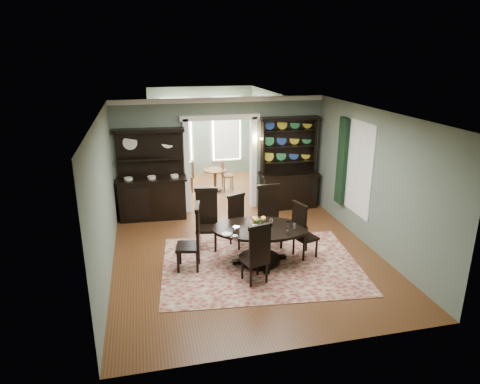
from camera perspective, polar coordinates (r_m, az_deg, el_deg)
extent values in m
cube|color=brown|center=(9.11, 0.97, -8.65)|extent=(5.50, 6.00, 0.01)
cube|color=silver|center=(8.19, 1.08, 10.41)|extent=(5.50, 6.00, 0.01)
cube|color=slate|center=(8.34, -17.65, -0.94)|extent=(0.01, 6.00, 3.00)
cube|color=slate|center=(9.55, 17.26, 1.52)|extent=(0.01, 6.00, 3.00)
cube|color=slate|center=(5.88, 8.16, -8.46)|extent=(5.50, 0.01, 3.00)
cube|color=slate|center=(11.19, -11.90, 4.37)|extent=(1.85, 0.01, 3.00)
cube|color=slate|center=(11.81, 6.14, 5.39)|extent=(1.85, 0.01, 3.00)
cube|color=slate|center=(11.14, -2.74, 11.22)|extent=(1.80, 0.01, 0.50)
cube|color=white|center=(11.06, -2.70, 12.17)|extent=(5.50, 0.10, 0.12)
cube|color=brown|center=(13.43, -3.90, 0.39)|extent=(3.50, 3.50, 0.01)
cube|color=silver|center=(12.82, -4.20, 13.27)|extent=(3.50, 3.50, 0.01)
cube|color=slate|center=(12.90, -11.79, 6.21)|extent=(0.01, 3.50, 3.00)
cube|color=slate|center=(13.42, 3.41, 7.04)|extent=(0.01, 3.50, 3.00)
cube|color=slate|center=(14.74, -5.14, 8.02)|extent=(3.50, 0.01, 3.00)
cube|color=white|center=(14.60, -8.45, 7.99)|extent=(1.05, 0.06, 2.20)
cube|color=white|center=(14.82, -1.83, 8.34)|extent=(1.05, 0.06, 2.20)
cube|color=white|center=(11.30, -7.12, 3.45)|extent=(0.14, 0.25, 2.50)
cube|color=white|center=(11.61, 1.76, 3.99)|extent=(0.14, 0.25, 2.50)
cube|color=white|center=(11.17, -2.72, 9.95)|extent=(2.08, 0.25, 0.14)
cube|color=white|center=(10.02, 15.58, 3.04)|extent=(0.02, 1.10, 2.00)
cube|color=white|center=(10.01, 15.51, 3.04)|extent=(0.01, 1.22, 2.12)
cube|color=black|center=(10.56, 13.43, 3.99)|extent=(0.10, 0.35, 2.10)
cube|color=gold|center=(11.41, 2.14, 6.82)|extent=(0.08, 0.05, 0.18)
sphere|color=#FFD88C|center=(11.23, 1.84, 7.05)|extent=(0.07, 0.07, 0.07)
sphere|color=#FFD88C|center=(11.28, 2.83, 7.09)|extent=(0.07, 0.07, 0.07)
cube|color=maroon|center=(8.79, 2.78, -9.65)|extent=(4.20, 3.29, 0.01)
ellipsoid|color=black|center=(8.60, 2.68, -4.91)|extent=(2.16, 1.62, 0.05)
cylinder|color=black|center=(8.62, 2.67, -5.12)|extent=(2.15, 2.15, 0.03)
cylinder|color=black|center=(8.75, 2.64, -7.02)|extent=(0.24, 0.24, 0.67)
cylinder|color=black|center=(8.90, 2.61, -8.97)|extent=(0.85, 0.85, 0.10)
cylinder|color=silver|center=(8.56, 2.64, -4.65)|extent=(0.31, 0.31, 0.05)
cube|color=black|center=(9.30, -4.45, -4.88)|extent=(0.55, 0.53, 0.06)
cube|color=black|center=(9.33, -4.48, -2.06)|extent=(0.47, 0.14, 0.80)
cube|color=black|center=(9.20, -4.54, 0.35)|extent=(0.52, 0.16, 0.08)
cylinder|color=black|center=(9.23, -5.60, -6.69)|extent=(0.05, 0.05, 0.47)
cylinder|color=black|center=(9.22, -3.29, -6.67)|extent=(0.05, 0.05, 0.47)
cylinder|color=black|center=(9.57, -5.50, -5.75)|extent=(0.05, 0.05, 0.47)
cylinder|color=black|center=(9.56, -3.27, -5.73)|extent=(0.05, 0.05, 0.47)
cube|color=black|center=(9.43, 0.10, -4.88)|extent=(0.53, 0.52, 0.05)
cube|color=black|center=(9.43, -0.52, -2.54)|extent=(0.40, 0.19, 0.70)
cube|color=black|center=(9.31, -0.53, -0.49)|extent=(0.44, 0.22, 0.07)
cylinder|color=black|center=(9.31, -0.14, -6.59)|extent=(0.04, 0.04, 0.41)
cylinder|color=black|center=(9.48, 1.46, -6.12)|extent=(0.04, 0.04, 0.41)
cylinder|color=black|center=(9.55, -1.25, -5.92)|extent=(0.04, 0.04, 0.41)
cylinder|color=black|center=(9.72, 0.34, -5.47)|extent=(0.04, 0.04, 0.41)
cube|color=black|center=(9.41, 4.13, -4.50)|extent=(0.49, 0.47, 0.06)
cube|color=black|center=(9.44, 3.81, -1.66)|extent=(0.48, 0.06, 0.82)
cube|color=black|center=(9.31, 3.86, 0.77)|extent=(0.53, 0.08, 0.08)
cylinder|color=black|center=(9.29, 3.33, -6.42)|extent=(0.05, 0.05, 0.48)
cylinder|color=black|center=(9.40, 5.55, -6.18)|extent=(0.05, 0.05, 0.48)
cylinder|color=black|center=(9.62, 2.68, -5.51)|extent=(0.05, 0.05, 0.48)
cylinder|color=black|center=(9.73, 4.83, -5.28)|extent=(0.05, 0.05, 0.48)
cube|color=black|center=(8.50, -6.94, -7.26)|extent=(0.54, 0.56, 0.06)
cube|color=black|center=(8.31, -5.62, -4.69)|extent=(0.14, 0.48, 0.81)
cube|color=black|center=(8.16, -5.71, -2.01)|extent=(0.17, 0.52, 0.08)
cylinder|color=black|center=(8.79, -7.99, -8.13)|extent=(0.05, 0.05, 0.48)
cylinder|color=black|center=(8.46, -8.26, -9.25)|extent=(0.05, 0.05, 0.48)
cylinder|color=black|center=(8.76, -5.55, -8.14)|extent=(0.05, 0.05, 0.48)
cylinder|color=black|center=(8.43, -5.71, -9.27)|extent=(0.05, 0.05, 0.48)
cube|color=black|center=(9.05, 8.72, -5.99)|extent=(0.52, 0.53, 0.06)
cube|color=black|center=(8.80, 7.88, -4.03)|extent=(0.17, 0.43, 0.73)
cube|color=black|center=(8.66, 7.99, -1.73)|extent=(0.20, 0.47, 0.08)
cylinder|color=black|center=(9.13, 10.16, -7.36)|extent=(0.05, 0.05, 0.43)
cylinder|color=black|center=(9.36, 8.83, -6.61)|extent=(0.05, 0.05, 0.43)
cylinder|color=black|center=(8.93, 8.48, -7.87)|extent=(0.05, 0.05, 0.43)
cylinder|color=black|center=(9.17, 7.16, -7.08)|extent=(0.05, 0.05, 0.43)
cube|color=black|center=(8.03, 1.95, -9.11)|extent=(0.52, 0.51, 0.06)
cube|color=black|center=(7.72, 2.66, -7.21)|extent=(0.43, 0.15, 0.73)
cube|color=black|center=(7.57, 2.71, -4.66)|extent=(0.47, 0.18, 0.07)
cylinder|color=black|center=(8.34, 2.37, -9.69)|extent=(0.05, 0.05, 0.43)
cylinder|color=black|center=(8.19, 0.30, -10.21)|extent=(0.05, 0.05, 0.43)
cylinder|color=black|center=(8.08, 3.58, -10.67)|extent=(0.05, 0.05, 0.43)
cylinder|color=black|center=(7.93, 1.46, -11.24)|extent=(0.05, 0.05, 0.43)
cube|color=black|center=(11.17, -11.52, -0.91)|extent=(1.67, 0.65, 1.03)
cube|color=black|center=(11.01, -11.70, 1.72)|extent=(1.78, 0.71, 0.05)
cube|color=black|center=(11.07, -11.94, 5.11)|extent=(1.65, 0.17, 1.21)
cube|color=black|center=(11.00, -11.88, 4.36)|extent=(1.61, 0.37, 0.04)
cube|color=black|center=(10.83, -12.13, 8.04)|extent=(1.77, 0.45, 0.08)
cube|color=black|center=(11.80, 6.47, 0.20)|extent=(1.49, 0.56, 0.95)
cube|color=black|center=(11.66, 6.56, 2.48)|extent=(1.60, 0.62, 0.04)
cube|color=black|center=(11.67, 6.35, 6.21)|extent=(1.48, 0.10, 1.44)
cube|color=black|center=(11.36, 3.07, 5.96)|extent=(0.06, 0.28, 1.48)
cube|color=black|center=(11.83, 9.83, 6.22)|extent=(0.06, 0.28, 1.48)
cube|color=black|center=(11.42, 6.69, 9.71)|extent=(1.60, 0.37, 0.08)
cube|color=black|center=(11.67, 6.44, 4.07)|extent=(1.49, 0.31, 0.03)
cube|color=black|center=(11.58, 6.52, 6.10)|extent=(1.49, 0.31, 0.03)
cube|color=black|center=(11.49, 6.59, 8.16)|extent=(1.49, 0.31, 0.03)
cylinder|color=#553218|center=(13.09, -3.36, 2.93)|extent=(0.73, 0.73, 0.04)
cylinder|color=#553218|center=(13.18, -3.33, 1.60)|extent=(0.09, 0.09, 0.63)
cylinder|color=#553218|center=(13.27, -3.31, 0.32)|extent=(0.40, 0.40, 0.05)
cylinder|color=#553218|center=(13.12, -7.07, 1.95)|extent=(0.40, 0.40, 0.04)
cube|color=#553218|center=(13.07, -6.32, 3.07)|extent=(0.03, 0.36, 0.50)
cylinder|color=#553218|center=(13.31, -7.71, 1.14)|extent=(0.04, 0.04, 0.45)
cylinder|color=#553218|center=(13.04, -7.57, 0.78)|extent=(0.04, 0.04, 0.45)
cylinder|color=#553218|center=(13.34, -6.50, 1.23)|extent=(0.04, 0.04, 0.45)
cylinder|color=#553218|center=(13.07, -6.34, 0.87)|extent=(0.04, 0.04, 0.45)
cylinder|color=#553218|center=(13.30, -1.67, 2.19)|extent=(0.38, 0.38, 0.04)
cube|color=#553218|center=(13.20, -2.40, 3.13)|extent=(0.04, 0.34, 0.47)
cylinder|color=#553218|center=(13.26, -0.97, 1.19)|extent=(0.03, 0.03, 0.43)
cylinder|color=#553218|center=(13.51, -1.23, 1.52)|extent=(0.03, 0.03, 0.43)
cylinder|color=#553218|center=(13.21, -2.10, 1.11)|extent=(0.03, 0.03, 0.43)
cylinder|color=#553218|center=(13.46, -2.34, 1.43)|extent=(0.03, 0.03, 0.43)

